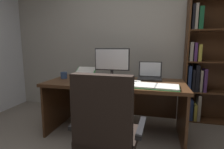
{
  "coord_description": "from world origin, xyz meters",
  "views": [
    {
      "loc": [
        0.45,
        -1.21,
        1.19
      ],
      "look_at": [
        -0.09,
        0.97,
        0.82
      ],
      "focal_mm": 28.25,
      "sensor_mm": 36.0,
      "label": 1
    }
  ],
  "objects": [
    {
      "name": "reading_stand_with_book",
      "position": [
        -0.61,
        1.34,
        0.79
      ],
      "size": [
        0.31,
        0.24,
        0.13
      ],
      "color": "#232326",
      "rests_on": "desk"
    },
    {
      "name": "coffee_mug",
      "position": [
        -0.83,
        1.06,
        0.77
      ],
      "size": [
        0.09,
        0.09,
        0.09
      ],
      "primitive_type": "cylinder",
      "color": "#334C7A",
      "rests_on": "desk"
    },
    {
      "name": "wall_back",
      "position": [
        0.0,
        1.97,
        1.32
      ],
      "size": [
        5.08,
        0.12,
        2.63
      ],
      "primitive_type": "cube",
      "color": "#B2ADA3",
      "rests_on": "ground"
    },
    {
      "name": "computer_mouse",
      "position": [
        -0.46,
        0.86,
        0.74
      ],
      "size": [
        0.06,
        0.1,
        0.04
      ],
      "primitive_type": "ellipsoid",
      "color": "#232326",
      "rests_on": "desk"
    },
    {
      "name": "office_chair",
      "position": [
        0.07,
        0.13,
        0.41
      ],
      "size": [
        0.62,
        0.6,
        0.98
      ],
      "rotation": [
        0.0,
        0.0,
        -0.04
      ],
      "color": "#232326",
      "rests_on": "ground"
    },
    {
      "name": "laptop",
      "position": [
        0.38,
        1.29,
        0.78
      ],
      "size": [
        0.33,
        0.28,
        0.24
      ],
      "color": "#232326",
      "rests_on": "desk"
    },
    {
      "name": "notepad",
      "position": [
        0.2,
        1.02,
        0.73
      ],
      "size": [
        0.16,
        0.22,
        0.01
      ],
      "primitive_type": "cube",
      "rotation": [
        0.0,
        0.0,
        -0.05
      ],
      "color": "white",
      "rests_on": "desk"
    },
    {
      "name": "pen",
      "position": [
        0.22,
        1.02,
        0.74
      ],
      "size": [
        0.13,
        0.06,
        0.01
      ],
      "primitive_type": "cylinder",
      "rotation": [
        0.0,
        1.57,
        -0.35
      ],
      "color": "black",
      "rests_on": "notepad"
    },
    {
      "name": "open_binder",
      "position": [
        0.47,
        0.81,
        0.74
      ],
      "size": [
        0.54,
        0.34,
        0.02
      ],
      "rotation": [
        0.0,
        0.0,
        -0.09
      ],
      "color": "green",
      "rests_on": "desk"
    },
    {
      "name": "bookshelf",
      "position": [
        1.22,
        1.76,
        0.89
      ],
      "size": [
        0.82,
        0.28,
        1.9
      ],
      "color": "#4C2D19",
      "rests_on": "ground"
    },
    {
      "name": "monitor",
      "position": [
        -0.16,
        1.29,
        0.95
      ],
      "size": [
        0.52,
        0.16,
        0.43
      ],
      "color": "#232326",
      "rests_on": "desk"
    },
    {
      "name": "desk",
      "position": [
        -0.06,
        1.1,
        0.53
      ],
      "size": [
        1.8,
        0.79,
        0.72
      ],
      "color": "#4C2D19",
      "rests_on": "ground"
    },
    {
      "name": "keyboard",
      "position": [
        -0.16,
        0.86,
        0.74
      ],
      "size": [
        0.42,
        0.15,
        0.02
      ],
      "primitive_type": "cube",
      "color": "#232326",
      "rests_on": "desk"
    }
  ]
}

